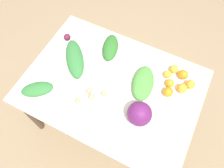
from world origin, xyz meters
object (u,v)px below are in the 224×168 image
Objects in this scene: orange_6 at (168,92)px; orange_5 at (182,88)px; greens_bunch_beet_tops at (37,89)px; orange_2 at (174,69)px; cabbage_purple at (140,114)px; greens_bunch_chard at (75,59)px; orange_4 at (190,84)px; orange_1 at (183,75)px; greens_bunch_kale at (143,83)px; beet_root at (67,37)px; orange_3 at (170,83)px; egg_carton at (90,95)px; orange_0 at (168,74)px; greens_bunch_dandelion at (110,47)px.

orange_5 is at bearing 42.68° from orange_6.
greens_bunch_beet_tops is 1.11m from orange_2.
cabbage_purple is 0.46× the size of greens_bunch_chard.
orange_4 is (0.26, 0.43, -0.05)m from cabbage_purple.
orange_5 is (-0.05, -0.06, 0.00)m from orange_4.
greens_bunch_kale is at bearing -140.16° from orange_1.
greens_bunch_beet_tops is 0.55m from beet_root.
orange_3 is (0.98, -0.03, 0.00)m from beet_root.
cabbage_purple is at bearing -18.03° from greens_bunch_chard.
greens_bunch_chard reaches higher than orange_4.
cabbage_purple is 0.50m from orange_4.
orange_3 is 0.08m from orange_6.
greens_bunch_kale is 0.20m from orange_6.
greens_bunch_beet_tops is at bearing -149.76° from greens_bunch_kale.
greens_bunch_kale is at bearing -154.91° from orange_4.
egg_carton is 3.72× the size of orange_6.
orange_0 is at bearing 110.48° from orange_6.
greens_bunch_chard is at bearing -163.01° from orange_1.
egg_carton is at bearing -139.11° from orange_1.
greens_bunch_kale is (0.32, 0.28, -0.00)m from egg_carton.
egg_carton is 0.76m from orange_1.
greens_bunch_chard is at bearing -167.69° from orange_4.
orange_0 is (0.46, 0.45, -0.01)m from egg_carton.
egg_carton is 0.37m from greens_bunch_chard.
greens_bunch_kale is 4.01× the size of orange_6.
orange_0 is at bearing 152.86° from orange_5.
greens_bunch_chard is at bearing 161.97° from cabbage_purple.
orange_1 is 1.02× the size of orange_6.
greens_bunch_dandelion is 1.11× the size of greens_bunch_beet_tops.
orange_0 is 0.16m from orange_6.
orange_2 is (0.03, 0.07, 0.00)m from orange_0.
orange_4 is at bearing 53.10° from orange_5.
orange_4 is (0.66, 0.44, -0.01)m from egg_carton.
orange_6 is at bearing -80.46° from orange_3.
greens_bunch_chard is 0.26m from beet_root.
greens_bunch_dandelion reaches higher than orange_0.
orange_3 is at bearing -85.01° from orange_2.
greens_bunch_chard is at bearing 72.49° from greens_bunch_beet_tops.
orange_3 is at bearing -8.71° from egg_carton.
greens_bunch_dandelion is (-0.39, 0.19, 0.00)m from greens_bunch_kale.
greens_bunch_beet_tops is at bearing -153.04° from orange_5.
orange_6 reaches higher than orange_2.
greens_bunch_chard is at bearing -169.78° from orange_3.
orange_0 is 0.95× the size of orange_3.
orange_6 is at bearing -83.32° from orange_2.
greens_bunch_dandelion is 0.41m from beet_root.
greens_bunch_chard is 5.42× the size of orange_4.
orange_6 is (0.12, 0.28, -0.05)m from cabbage_purple.
orange_3 is at bearing -9.48° from greens_bunch_dandelion.
greens_bunch_chard reaches higher than greens_bunch_beet_tops.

